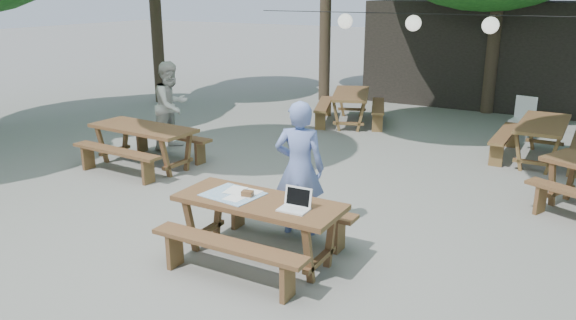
{
  "coord_description": "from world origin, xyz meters",
  "views": [
    {
      "loc": [
        3.51,
        -6.18,
        3.1
      ],
      "look_at": [
        0.23,
        -0.32,
        1.05
      ],
      "focal_mm": 35.0,
      "sensor_mm": 36.0,
      "label": 1
    }
  ],
  "objects_px": {
    "main_picnic_table": "(259,229)",
    "plastic_chair": "(521,127)",
    "second_person": "(172,106)",
    "woman": "(300,168)",
    "picnic_table_nw": "(144,146)"
  },
  "relations": [
    {
      "from": "main_picnic_table",
      "to": "picnic_table_nw",
      "type": "height_order",
      "value": "same"
    },
    {
      "from": "main_picnic_table",
      "to": "woman",
      "type": "xyz_separation_m",
      "value": [
        0.05,
        0.92,
        0.5
      ]
    },
    {
      "from": "main_picnic_table",
      "to": "second_person",
      "type": "bearing_deg",
      "value": 141.24
    },
    {
      "from": "main_picnic_table",
      "to": "plastic_chair",
      "type": "bearing_deg",
      "value": 75.76
    },
    {
      "from": "picnic_table_nw",
      "to": "plastic_chair",
      "type": "xyz_separation_m",
      "value": [
        5.68,
        5.48,
        -0.13
      ]
    },
    {
      "from": "main_picnic_table",
      "to": "woman",
      "type": "relative_size",
      "value": 1.13
    },
    {
      "from": "picnic_table_nw",
      "to": "woman",
      "type": "distance_m",
      "value": 4.02
    },
    {
      "from": "woman",
      "to": "plastic_chair",
      "type": "xyz_separation_m",
      "value": [
        1.87,
        6.65,
        -0.63
      ]
    },
    {
      "from": "picnic_table_nw",
      "to": "woman",
      "type": "relative_size",
      "value": 1.15
    },
    {
      "from": "second_person",
      "to": "plastic_chair",
      "type": "relative_size",
      "value": 1.95
    },
    {
      "from": "second_person",
      "to": "plastic_chair",
      "type": "bearing_deg",
      "value": -52.25
    },
    {
      "from": "woman",
      "to": "second_person",
      "type": "height_order",
      "value": "woman"
    },
    {
      "from": "second_person",
      "to": "plastic_chair",
      "type": "height_order",
      "value": "second_person"
    },
    {
      "from": "plastic_chair",
      "to": "second_person",
      "type": "bearing_deg",
      "value": -135.84
    },
    {
      "from": "main_picnic_table",
      "to": "second_person",
      "type": "height_order",
      "value": "second_person"
    }
  ]
}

